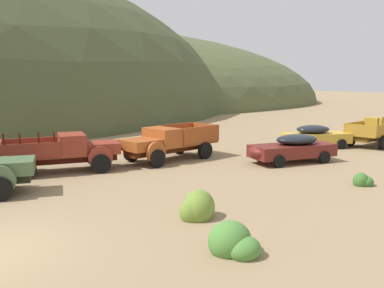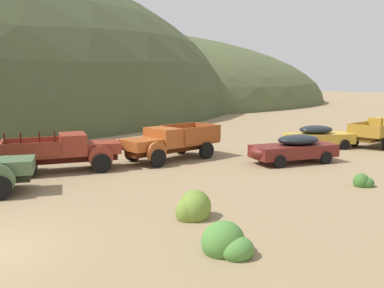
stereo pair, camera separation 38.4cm
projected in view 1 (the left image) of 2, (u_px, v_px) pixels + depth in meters
The scene contains 9 objects.
hill_center at pixel (80, 104), 80.10m from camera, with size 108.01×70.00×28.88m, color #4C5633.
truck_rust_red at pixel (70, 152), 20.57m from camera, with size 5.87×3.11×2.16m.
truck_oxide_orange at pixel (164, 143), 23.25m from camera, with size 6.20×3.45×1.91m.
car_oxblood at pixel (290, 148), 22.76m from camera, with size 5.25×2.59×1.57m.
car_faded_yellow at pixel (318, 136), 27.83m from camera, with size 4.95×3.12×1.57m.
truck_mustard at pixel (381, 130), 29.38m from camera, with size 6.11×3.33×2.16m.
bush_front_right at pixel (197, 209), 13.57m from camera, with size 1.33×1.16×1.18m.
bush_between_trucks at pixel (363, 182), 17.85m from camera, with size 0.89×0.75×0.73m.
bush_lone_scrub at pixel (234, 243), 10.81m from camera, with size 1.22×1.38×1.09m.
Camera 1 is at (-0.86, -11.47, 4.49)m, focal length 38.45 mm.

